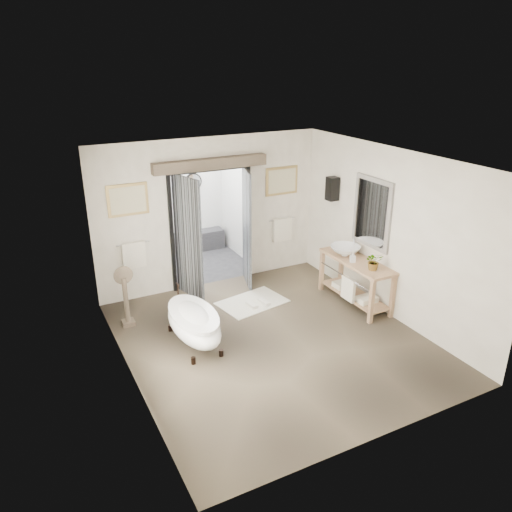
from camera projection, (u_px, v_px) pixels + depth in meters
name	position (u px, v px, depth m)	size (l,w,h in m)	color
ground_plane	(273.00, 340.00, 8.03)	(5.00, 5.00, 0.00)	brown
room_shell	(276.00, 234.00, 7.22)	(4.52, 5.02, 2.91)	silver
shower_room	(186.00, 219.00, 10.98)	(2.22, 2.01, 2.51)	#242428
back_wall_dressing	(214.00, 210.00, 9.35)	(3.82, 0.79, 2.52)	black
clawfoot_tub	(194.00, 323.00, 7.82)	(0.68, 1.53, 0.75)	black
vanity	(355.00, 278.00, 9.05)	(0.57, 1.60, 0.85)	tan
pedestal_mirror	(126.00, 300.00, 8.32)	(0.32, 0.21, 1.08)	brown
rug	(252.00, 302.00, 9.25)	(1.20, 0.80, 0.01)	silver
slippers	(258.00, 303.00, 9.14)	(0.40, 0.29, 0.05)	beige
basin	(345.00, 251.00, 9.11)	(0.55, 0.55, 0.19)	white
plant	(374.00, 261.00, 8.47)	(0.29, 0.25, 0.32)	gray
soap_bottle_a	(353.00, 257.00, 8.82)	(0.09, 0.09, 0.19)	gray
soap_bottle_b	(335.00, 245.00, 9.45)	(0.12, 0.12, 0.15)	gray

